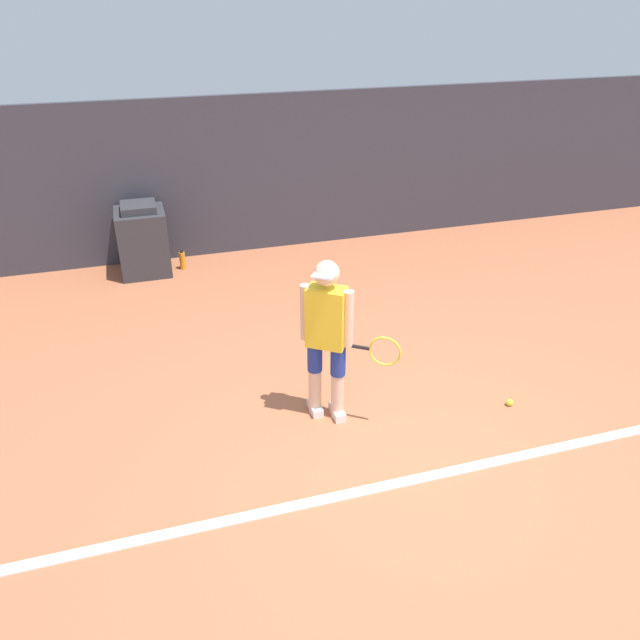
{
  "coord_description": "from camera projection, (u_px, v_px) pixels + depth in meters",
  "views": [
    {
      "loc": [
        -1.96,
        -3.63,
        3.62
      ],
      "look_at": [
        -0.53,
        1.13,
        0.91
      ],
      "focal_mm": 35.0,
      "sensor_mm": 36.0,
      "label": 1
    }
  ],
  "objects": [
    {
      "name": "back_wall",
      "position": [
        274.0,
        173.0,
        9.14
      ],
      "size": [
        24.0,
        0.1,
        2.26
      ],
      "color": "#383842",
      "rests_on": "ground_plane"
    },
    {
      "name": "water_bottle",
      "position": [
        183.0,
        260.0,
        8.84
      ],
      "size": [
        0.08,
        0.08,
        0.27
      ],
      "color": "orange",
      "rests_on": "ground_plane"
    },
    {
      "name": "tennis_ball",
      "position": [
        510.0,
        403.0,
        6.02
      ],
      "size": [
        0.07,
        0.07,
        0.07
      ],
      "color": "#D1E533",
      "rests_on": "ground_plane"
    },
    {
      "name": "covered_chair",
      "position": [
        143.0,
        240.0,
        8.58
      ],
      "size": [
        0.66,
        0.67,
        0.99
      ],
      "color": "#333338",
      "rests_on": "ground_plane"
    },
    {
      "name": "tennis_player",
      "position": [
        328.0,
        334.0,
        5.5
      ],
      "size": [
        0.77,
        0.58,
        1.57
      ],
      "rotation": [
        0.0,
        0.0,
        -0.61
      ],
      "color": "beige",
      "rests_on": "ground_plane"
    },
    {
      "name": "ground_plane",
      "position": [
        418.0,
        466.0,
        5.27
      ],
      "size": [
        24.0,
        24.0,
        0.0
      ],
      "primitive_type": "plane",
      "color": "#B76642"
    },
    {
      "name": "court_baseline",
      "position": [
        425.0,
        477.0,
        5.15
      ],
      "size": [
        21.6,
        0.1,
        0.01
      ],
      "color": "white",
      "rests_on": "ground_plane"
    }
  ]
}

